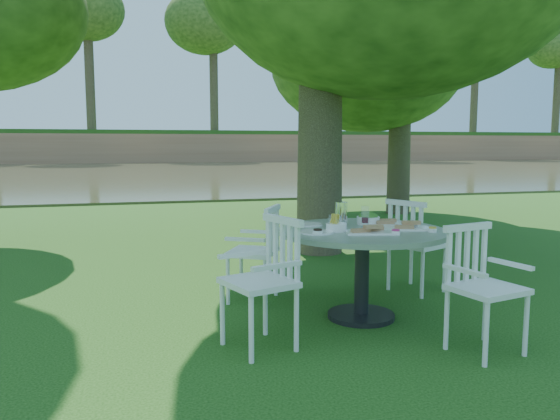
{
  "coord_description": "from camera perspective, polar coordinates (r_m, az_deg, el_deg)",
  "views": [
    {
      "loc": [
        -1.32,
        -4.59,
        1.45
      ],
      "look_at": [
        0.0,
        0.2,
        0.85
      ],
      "focal_mm": 35.0,
      "sensor_mm": 36.0,
      "label": 1
    }
  ],
  "objects": [
    {
      "name": "chair_se",
      "position": [
        4.11,
        19.93,
        -6.64
      ],
      "size": [
        0.53,
        0.5,
        0.88
      ],
      "rotation": [
        0.0,
        0.0,
        0.22
      ],
      "color": "white",
      "rests_on": "ground"
    },
    {
      "name": "chair_ne",
      "position": [
        5.46,
        13.59,
        -2.94
      ],
      "size": [
        0.58,
        0.6,
        0.91
      ],
      "rotation": [
        0.0,
        0.0,
        -4.29
      ],
      "color": "white",
      "rests_on": "ground"
    },
    {
      "name": "chair_sw",
      "position": [
        3.92,
        -1.09,
        -6.45
      ],
      "size": [
        0.57,
        0.58,
        0.93
      ],
      "rotation": [
        0.0,
        0.0,
        -1.25
      ],
      "color": "white",
      "rests_on": "ground"
    },
    {
      "name": "chair_nw",
      "position": [
        5.04,
        -1.94,
        -3.75
      ],
      "size": [
        0.58,
        0.59,
        0.88
      ],
      "rotation": [
        0.0,
        0.0,
        -2.08
      ],
      "color": "white",
      "rests_on": "ground"
    },
    {
      "name": "far_bank",
      "position": [
        46.1,
        -13.7,
        13.94
      ],
      "size": [
        100.0,
        18.0,
        15.2
      ],
      "color": "#9B6448",
      "rests_on": "ground"
    },
    {
      "name": "tableware",
      "position": [
        4.62,
        8.17,
        -1.41
      ],
      "size": [
        1.13,
        0.83,
        0.21
      ],
      "color": "white",
      "rests_on": "table"
    },
    {
      "name": "ground",
      "position": [
        4.99,
        0.62,
        -10.0
      ],
      "size": [
        140.0,
        140.0,
        0.0
      ],
      "primitive_type": "plane",
      "color": "#123A0C",
      "rests_on": "ground"
    },
    {
      "name": "river",
      "position": [
        27.66,
        -12.67,
        3.73
      ],
      "size": [
        100.0,
        28.0,
        0.12
      ],
      "primitive_type": "cube",
      "color": "#3C3E24",
      "rests_on": "ground"
    },
    {
      "name": "table",
      "position": [
        4.58,
        8.59,
        -3.8
      ],
      "size": [
        1.39,
        1.39,
        0.75
      ],
      "color": "black",
      "rests_on": "ground"
    }
  ]
}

